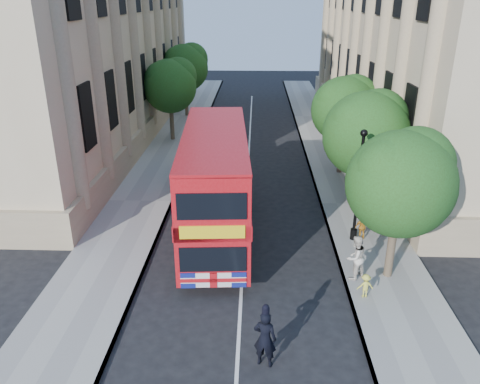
# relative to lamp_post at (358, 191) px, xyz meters

# --- Properties ---
(ground) EXTENTS (120.00, 120.00, 0.00)m
(ground) POSITION_rel_lamp_post_xyz_m (-5.00, -6.00, -2.51)
(ground) COLOR black
(ground) RESTS_ON ground
(pavement_right) EXTENTS (3.50, 80.00, 0.12)m
(pavement_right) POSITION_rel_lamp_post_xyz_m (0.75, 4.00, -2.45)
(pavement_right) COLOR gray
(pavement_right) RESTS_ON ground
(pavement_left) EXTENTS (3.50, 80.00, 0.12)m
(pavement_left) POSITION_rel_lamp_post_xyz_m (-10.75, 4.00, -2.45)
(pavement_left) COLOR gray
(pavement_left) RESTS_ON ground
(building_right) EXTENTS (12.00, 38.00, 18.00)m
(building_right) POSITION_rel_lamp_post_xyz_m (8.80, 18.00, 6.49)
(building_right) COLOR tan
(building_right) RESTS_ON ground
(building_left) EXTENTS (12.00, 38.00, 18.00)m
(building_left) POSITION_rel_lamp_post_xyz_m (-18.80, 18.00, 6.49)
(building_left) COLOR tan
(building_left) RESTS_ON ground
(tree_right_near) EXTENTS (4.00, 4.00, 6.08)m
(tree_right_near) POSITION_rel_lamp_post_xyz_m (0.84, -2.97, 1.74)
(tree_right_near) COLOR #473828
(tree_right_near) RESTS_ON ground
(tree_right_mid) EXTENTS (4.20, 4.20, 6.37)m
(tree_right_mid) POSITION_rel_lamp_post_xyz_m (0.84, 3.03, 1.93)
(tree_right_mid) COLOR #473828
(tree_right_mid) RESTS_ON ground
(tree_right_far) EXTENTS (4.00, 4.00, 6.15)m
(tree_right_far) POSITION_rel_lamp_post_xyz_m (0.84, 9.03, 1.80)
(tree_right_far) COLOR #473828
(tree_right_far) RESTS_ON ground
(tree_left_far) EXTENTS (4.00, 4.00, 6.30)m
(tree_left_far) POSITION_rel_lamp_post_xyz_m (-10.96, 16.03, 1.93)
(tree_left_far) COLOR #473828
(tree_left_far) RESTS_ON ground
(tree_left_back) EXTENTS (4.20, 4.20, 6.65)m
(tree_left_back) POSITION_rel_lamp_post_xyz_m (-10.96, 24.03, 2.20)
(tree_left_back) COLOR #473828
(tree_left_back) RESTS_ON ground
(lamp_post) EXTENTS (0.32, 0.32, 5.16)m
(lamp_post) POSITION_rel_lamp_post_xyz_m (0.00, 0.00, 0.00)
(lamp_post) COLOR black
(lamp_post) RESTS_ON pavement_right
(double_decker_bus) EXTENTS (3.40, 10.58, 4.82)m
(double_decker_bus) POSITION_rel_lamp_post_xyz_m (-6.33, 0.53, 0.15)
(double_decker_bus) COLOR #A80B11
(double_decker_bus) RESTS_ON ground
(box_van) EXTENTS (2.63, 5.42, 3.00)m
(box_van) POSITION_rel_lamp_post_xyz_m (-7.61, 7.86, -1.04)
(box_van) COLOR black
(box_van) RESTS_ON ground
(police_constable) EXTENTS (0.79, 0.63, 1.92)m
(police_constable) POSITION_rel_lamp_post_xyz_m (-4.17, -7.94, -1.55)
(police_constable) COLOR black
(police_constable) RESTS_ON ground
(woman_pedestrian) EXTENTS (1.13, 1.09, 1.84)m
(woman_pedestrian) POSITION_rel_lamp_post_xyz_m (-0.59, -3.23, -1.47)
(woman_pedestrian) COLOR beige
(woman_pedestrian) RESTS_ON pavement_right
(child_a) EXTENTS (0.77, 0.43, 1.23)m
(child_a) POSITION_rel_lamp_post_xyz_m (0.38, 0.01, -1.77)
(child_a) COLOR orange
(child_a) RESTS_ON pavement_right
(child_b) EXTENTS (0.64, 0.41, 0.94)m
(child_b) POSITION_rel_lamp_post_xyz_m (-0.43, -4.49, -1.92)
(child_b) COLOR #CCCA45
(child_b) RESTS_ON pavement_right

